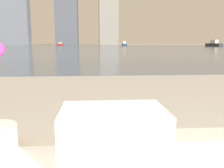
# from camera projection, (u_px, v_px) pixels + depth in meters

# --- Properties ---
(towel_stack) EXTENTS (0.29, 0.20, 0.16)m
(towel_stack) POSITION_uv_depth(u_px,v_px,m) (113.00, 136.00, 0.71)
(towel_stack) COLOR white
(towel_stack) RESTS_ON bathtub
(harbor_water) EXTENTS (180.00, 110.00, 0.01)m
(harbor_water) POSITION_uv_depth(u_px,v_px,m) (94.00, 47.00, 60.97)
(harbor_water) COLOR slate
(harbor_water) RESTS_ON ground_plane
(harbor_boat_0) EXTENTS (3.02, 4.64, 1.65)m
(harbor_boat_0) POSITION_uv_depth(u_px,v_px,m) (214.00, 44.00, 62.94)
(harbor_boat_0) COLOR #2D2D33
(harbor_boat_0) RESTS_ON harbor_water
(harbor_boat_1) EXTENTS (1.37, 3.69, 1.37)m
(harbor_boat_1) POSITION_uv_depth(u_px,v_px,m) (124.00, 44.00, 72.21)
(harbor_boat_1) COLOR navy
(harbor_boat_1) RESTS_ON harbor_water
(harbor_boat_4) EXTENTS (1.68, 3.21, 1.14)m
(harbor_boat_4) POSITION_uv_depth(u_px,v_px,m) (60.00, 44.00, 77.81)
(harbor_boat_4) COLOR maroon
(harbor_boat_4) RESTS_ON harbor_water
(skyline_tower_0) EXTENTS (12.49, 6.35, 27.16)m
(skyline_tower_0) POSITION_uv_depth(u_px,v_px,m) (15.00, 14.00, 111.27)
(skyline_tower_0) COLOR slate
(skyline_tower_0) RESTS_ON ground_plane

